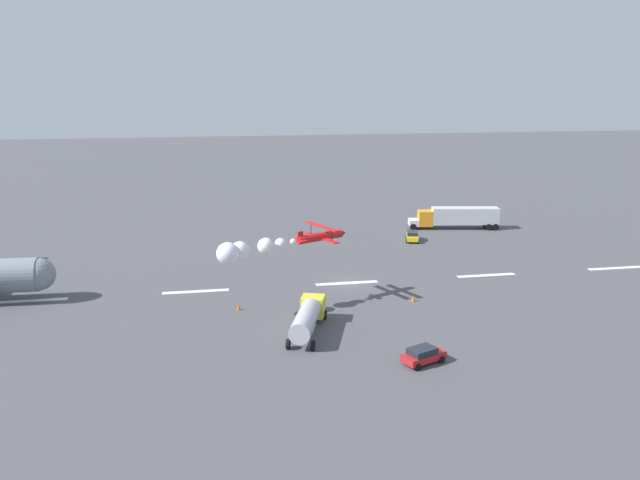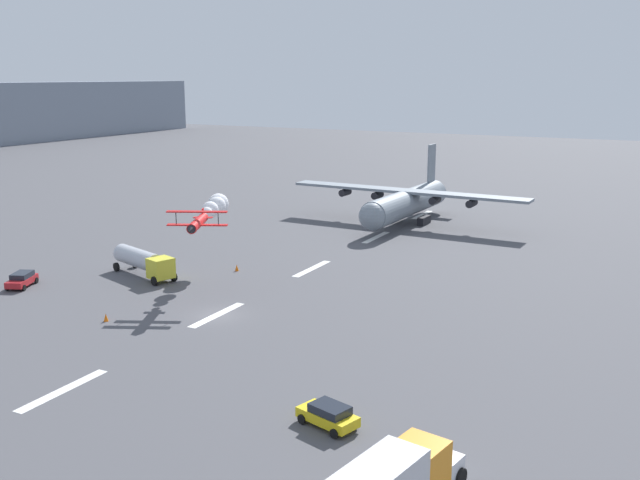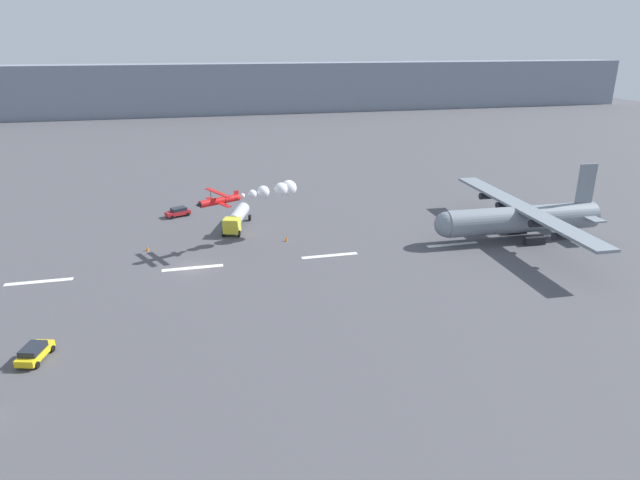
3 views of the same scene
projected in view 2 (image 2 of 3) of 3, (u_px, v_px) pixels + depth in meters
name	position (u px, v px, depth m)	size (l,w,h in m)	color
ground_plane	(217.00, 315.00, 68.05)	(440.00, 440.00, 0.00)	#4C4C51
runway_stripe_3	(63.00, 390.00, 51.76)	(8.00, 0.90, 0.01)	white
runway_stripe_4	(217.00, 315.00, 68.05)	(8.00, 0.90, 0.01)	white
runway_stripe_5	(312.00, 269.00, 84.34)	(8.00, 0.90, 0.01)	white
runway_stripe_6	(376.00, 237.00, 100.63)	(8.00, 0.90, 0.01)	white
runway_stripe_7	(422.00, 215.00, 116.91)	(8.00, 0.90, 0.01)	white
cargo_transport_plane	(404.00, 203.00, 108.18)	(25.87, 37.13, 11.19)	gray
stunt_biplane_red	(212.00, 209.00, 80.29)	(15.38, 9.21, 2.55)	red
fuel_tanker_truck	(144.00, 261.00, 80.86)	(5.48, 9.75, 2.90)	yellow
followme_car_yellow	(328.00, 415.00, 46.26)	(2.91, 4.40, 1.52)	yellow
airport_staff_sedan	(22.00, 279.00, 77.01)	(4.46, 3.27, 1.52)	#B21E23
traffic_cone_near	(106.00, 317.00, 66.22)	(0.44, 0.44, 0.75)	orange
traffic_cone_far	(237.00, 268.00, 83.29)	(0.44, 0.44, 0.75)	orange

